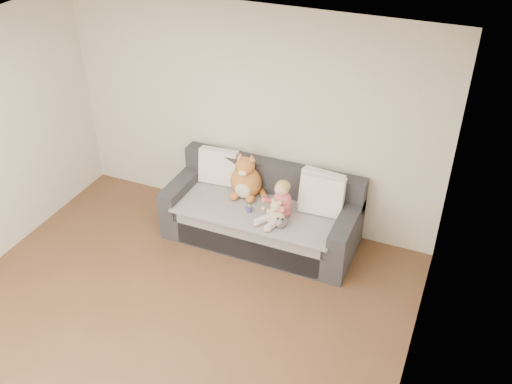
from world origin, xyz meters
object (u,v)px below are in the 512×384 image
sofa (262,215)px  sippy_cup (249,208)px  toddler (280,203)px  teddy_bear (276,213)px  plush_cat (246,180)px

sofa → sippy_cup: bearing=-109.9°
toddler → teddy_bear: size_ratio=1.66×
sofa → teddy_bear: sofa is taller
toddler → teddy_bear: toddler is taller
toddler → sippy_cup: bearing=-153.6°
sofa → teddy_bear: (0.26, -0.25, 0.28)m
plush_cat → sippy_cup: bearing=-65.4°
sippy_cup → teddy_bear: bearing=-8.1°
teddy_bear → sippy_cup: 0.34m
toddler → sippy_cup: (-0.34, -0.03, -0.14)m
teddy_bear → sippy_cup: teddy_bear is taller
toddler → plush_cat: (-0.52, 0.27, 0.01)m
toddler → sippy_cup: size_ratio=4.49×
plush_cat → sippy_cup: (0.18, -0.30, -0.15)m
sippy_cup → sofa: bearing=70.1°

